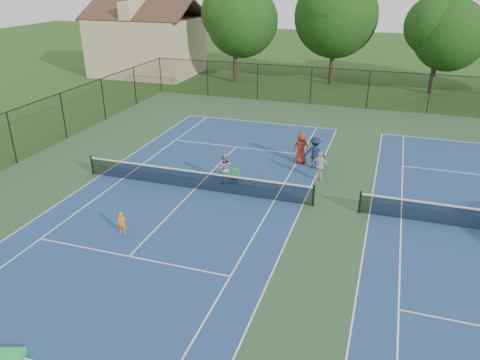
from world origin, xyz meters
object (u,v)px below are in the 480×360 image
(tree_back_b, at_px, (336,12))
(ball_crate, at_px, (236,180))
(bystander_a, at_px, (320,166))
(tree_back_c, at_px, (440,29))
(bystander_b, at_px, (315,153))
(tree_back_a, at_px, (235,17))
(bystander_c, at_px, (301,148))
(child_player, at_px, (122,223))
(instructor, at_px, (224,168))
(clapboard_house, at_px, (147,44))
(ball_hopper, at_px, (236,173))

(tree_back_b, relative_size, ball_crate, 25.58)
(bystander_a, height_order, ball_crate, bystander_a)
(ball_crate, bearing_deg, tree_back_c, 66.36)
(bystander_a, bearing_deg, bystander_b, -67.33)
(tree_back_b, height_order, tree_back_c, tree_back_b)
(bystander_a, bearing_deg, tree_back_a, -56.99)
(bystander_b, xyz_separation_m, bystander_c, (-0.87, 0.49, 0.01))
(bystander_b, bearing_deg, tree_back_b, -86.77)
(child_player, xyz_separation_m, ball_crate, (2.83, 6.35, -0.34))
(tree_back_b, xyz_separation_m, instructor, (-1.85, -24.85, -5.79))
(tree_back_c, distance_m, instructor, 26.61)
(clapboard_house, height_order, bystander_c, clapboard_house)
(clapboard_house, bearing_deg, instructor, -54.28)
(clapboard_house, bearing_deg, bystander_a, -45.34)
(clapboard_house, height_order, bystander_a, clapboard_house)
(bystander_a, distance_m, ball_crate, 4.41)
(tree_back_b, height_order, bystander_a, tree_back_b)
(bystander_b, height_order, ball_crate, bystander_b)
(child_player, distance_m, bystander_c, 11.45)
(bystander_c, bearing_deg, bystander_a, 107.01)
(instructor, bearing_deg, bystander_a, 179.81)
(tree_back_b, bearing_deg, tree_back_a, -167.47)
(ball_crate, relative_size, ball_hopper, 0.92)
(tree_back_a, bearing_deg, bystander_c, -61.36)
(bystander_a, xyz_separation_m, bystander_b, (-0.55, 1.61, 0.09))
(bystander_c, bearing_deg, ball_hopper, 37.42)
(bystander_b, bearing_deg, bystander_a, 106.26)
(bystander_a, xyz_separation_m, bystander_c, (-1.42, 2.11, 0.10))
(bystander_a, xyz_separation_m, ball_crate, (-4.06, -1.59, -0.65))
(bystander_c, xyz_separation_m, ball_crate, (-2.64, -3.69, -0.76))
(instructor, bearing_deg, tree_back_c, -136.63)
(child_player, height_order, instructor, instructor)
(ball_hopper, bearing_deg, instructor, -153.59)
(tree_back_b, distance_m, bystander_b, 22.24)
(clapboard_house, relative_size, child_player, 11.04)
(tree_back_a, distance_m, instructor, 24.51)
(clapboard_house, relative_size, bystander_a, 6.70)
(instructor, relative_size, bystander_c, 0.89)
(tree_back_a, xyz_separation_m, instructor, (7.15, -22.85, -5.23))
(tree_back_c, xyz_separation_m, instructor, (-10.85, -23.85, -4.67))
(ball_crate, bearing_deg, ball_hopper, 0.00)
(instructor, height_order, bystander_a, same)
(bystander_a, bearing_deg, child_player, 52.85)
(tree_back_b, distance_m, clapboard_house, 19.35)
(tree_back_a, distance_m, clapboard_house, 10.47)
(tree_back_a, bearing_deg, bystander_b, -60.01)
(clapboard_house, xyz_separation_m, bystander_b, (21.19, -20.38, -2.19))
(bystander_b, bearing_deg, instructor, 38.00)
(tree_back_c, bearing_deg, instructor, -114.46)
(tree_back_a, distance_m, bystander_a, 24.62)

